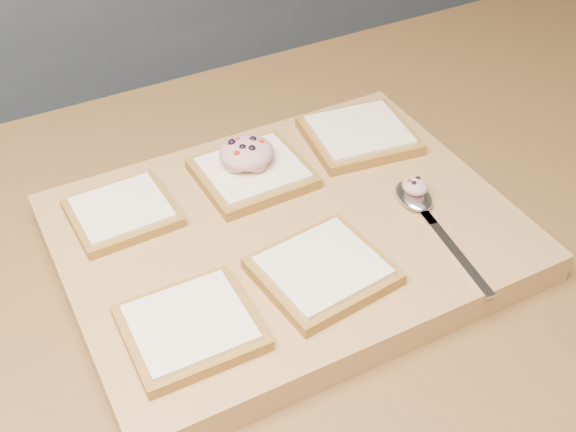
% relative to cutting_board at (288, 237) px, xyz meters
% --- Properties ---
extents(back_counter, '(3.60, 0.62, 0.94)m').
position_rel_cutting_board_xyz_m(back_counter, '(-0.11, 1.44, -0.45)').
color(back_counter, slate).
rests_on(back_counter, ground).
extents(cutting_board, '(0.49, 0.37, 0.04)m').
position_rel_cutting_board_xyz_m(cutting_board, '(0.00, 0.00, 0.00)').
color(cutting_board, tan).
rests_on(cutting_board, island_counter).
extents(bread_far_left, '(0.11, 0.10, 0.02)m').
position_rel_cutting_board_xyz_m(bread_far_left, '(-0.16, 0.10, 0.03)').
color(bread_far_left, '#A07129').
rests_on(bread_far_left, cutting_board).
extents(bread_far_center, '(0.13, 0.12, 0.02)m').
position_rel_cutting_board_xyz_m(bread_far_center, '(0.00, 0.09, 0.03)').
color(bread_far_center, '#A07129').
rests_on(bread_far_center, cutting_board).
extents(bread_far_right, '(0.14, 0.13, 0.02)m').
position_rel_cutting_board_xyz_m(bread_far_right, '(0.15, 0.10, 0.03)').
color(bread_far_right, '#A07129').
rests_on(bread_far_right, cutting_board).
extents(bread_near_left, '(0.12, 0.11, 0.02)m').
position_rel_cutting_board_xyz_m(bread_near_left, '(-0.15, -0.09, 0.03)').
color(bread_near_left, '#A07129').
rests_on(bread_near_left, cutting_board).
extents(bread_near_center, '(0.14, 0.13, 0.02)m').
position_rel_cutting_board_xyz_m(bread_near_center, '(-0.01, -0.09, 0.03)').
color(bread_near_center, '#A07129').
rests_on(bread_near_center, cutting_board).
extents(tuna_salad_dollop, '(0.07, 0.06, 0.03)m').
position_rel_cutting_board_xyz_m(tuna_salad_dollop, '(-0.00, 0.10, 0.05)').
color(tuna_salad_dollop, tan).
rests_on(tuna_salad_dollop, bread_far_center).
extents(spoon, '(0.05, 0.19, 0.01)m').
position_rel_cutting_board_xyz_m(spoon, '(0.15, -0.04, 0.03)').
color(spoon, silver).
rests_on(spoon, cutting_board).
extents(spoon_salad, '(0.03, 0.03, 0.02)m').
position_rel_cutting_board_xyz_m(spoon_salad, '(0.15, -0.03, 0.04)').
color(spoon_salad, tan).
rests_on(spoon_salad, spoon).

